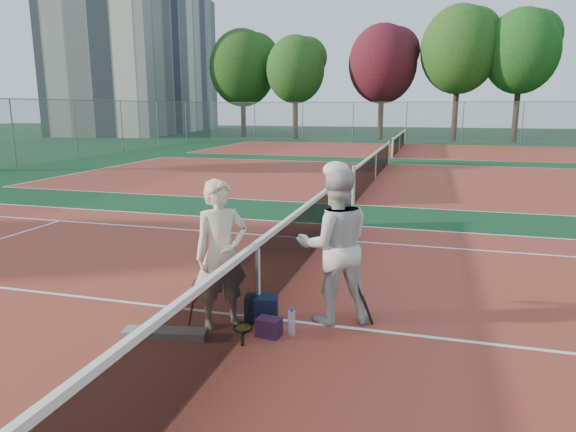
% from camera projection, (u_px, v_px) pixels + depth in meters
% --- Properties ---
extents(ground, '(130.00, 130.00, 0.00)m').
position_uv_depth(ground, '(258.00, 318.00, 6.59)').
color(ground, '#0F371D').
rests_on(ground, ground).
extents(court_main, '(23.77, 10.97, 0.01)m').
position_uv_depth(court_main, '(258.00, 317.00, 6.59)').
color(court_main, maroon).
rests_on(court_main, ground).
extents(court_far_a, '(23.77, 10.97, 0.01)m').
position_uv_depth(court_far_a, '(375.00, 179.00, 19.30)').
color(court_far_a, maroon).
rests_on(court_far_a, ground).
extents(court_far_b, '(23.77, 10.97, 0.01)m').
position_uv_depth(court_far_b, '(399.00, 150.00, 32.00)').
color(court_far_b, maroon).
rests_on(court_far_b, ground).
extents(net_main, '(0.10, 10.98, 1.02)m').
position_uv_depth(net_main, '(258.00, 280.00, 6.48)').
color(net_main, black).
rests_on(net_main, ground).
extents(net_far_a, '(0.10, 10.98, 1.02)m').
position_uv_depth(net_far_a, '(376.00, 165.00, 19.19)').
color(net_far_a, black).
rests_on(net_far_a, ground).
extents(net_far_b, '(0.10, 10.98, 1.02)m').
position_uv_depth(net_far_b, '(400.00, 142.00, 31.90)').
color(net_far_b, black).
rests_on(net_far_b, ground).
extents(fence_back, '(32.00, 0.06, 3.00)m').
position_uv_depth(fence_back, '(406.00, 122.00, 38.28)').
color(fence_back, slate).
rests_on(fence_back, ground).
extents(apartment_block, '(12.96, 23.18, 15.00)m').
position_uv_depth(apartment_block, '(142.00, 60.00, 53.87)').
color(apartment_block, beige).
rests_on(apartment_block, ground).
extents(player_a, '(0.79, 0.77, 1.82)m').
position_uv_depth(player_a, '(221.00, 254.00, 6.19)').
color(player_a, beige).
rests_on(player_a, ground).
extents(player_b, '(1.16, 1.05, 1.96)m').
position_uv_depth(player_b, '(335.00, 245.00, 6.33)').
color(player_b, silver).
rests_on(player_b, ground).
extents(racket_red, '(0.30, 0.31, 0.59)m').
position_uv_depth(racket_red, '(196.00, 303.00, 6.29)').
color(racket_red, maroon).
rests_on(racket_red, ground).
extents(racket_black_held, '(0.27, 0.30, 0.57)m').
position_uv_depth(racket_black_held, '(360.00, 302.00, 6.35)').
color(racket_black_held, black).
rests_on(racket_black_held, ground).
extents(racket_spare, '(0.46, 0.66, 0.03)m').
position_uv_depth(racket_spare, '(243.00, 328.00, 6.26)').
color(racket_spare, black).
rests_on(racket_spare, ground).
extents(sports_bag_navy, '(0.46, 0.36, 0.32)m').
position_uv_depth(sports_bag_navy, '(261.00, 308.00, 6.48)').
color(sports_bag_navy, black).
rests_on(sports_bag_navy, ground).
extents(sports_bag_purple, '(0.30, 0.22, 0.23)m').
position_uv_depth(sports_bag_purple, '(269.00, 327.00, 6.04)').
color(sports_bag_purple, '#27102B').
rests_on(sports_bag_purple, ground).
extents(net_cover_canvas, '(1.01, 0.42, 0.10)m').
position_uv_depth(net_cover_canvas, '(165.00, 334.00, 6.00)').
color(net_cover_canvas, slate).
rests_on(net_cover_canvas, ground).
extents(water_bottle, '(0.09, 0.09, 0.30)m').
position_uv_depth(water_bottle, '(292.00, 323.00, 6.07)').
color(water_bottle, '#C7E7FD').
rests_on(water_bottle, ground).
extents(tree_back_0, '(5.82, 5.82, 9.33)m').
position_uv_depth(tree_back_0, '(243.00, 68.00, 45.14)').
color(tree_back_0, '#382314').
rests_on(tree_back_0, ground).
extents(tree_back_1, '(4.81, 4.81, 8.43)m').
position_uv_depth(tree_back_1, '(295.00, 70.00, 42.31)').
color(tree_back_1, '#382314').
rests_on(tree_back_1, ground).
extents(tree_back_maroon, '(5.47, 5.47, 9.18)m').
position_uv_depth(tree_back_maroon, '(383.00, 64.00, 41.23)').
color(tree_back_maroon, '#382314').
rests_on(tree_back_maroon, ground).
extents(tree_back_3, '(5.76, 5.76, 10.20)m').
position_uv_depth(tree_back_3, '(459.00, 50.00, 38.88)').
color(tree_back_3, '#382314').
rests_on(tree_back_3, ground).
extents(tree_back_4, '(5.40, 5.40, 9.77)m').
position_uv_depth(tree_back_4, '(521.00, 52.00, 37.81)').
color(tree_back_4, '#382314').
rests_on(tree_back_4, ground).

